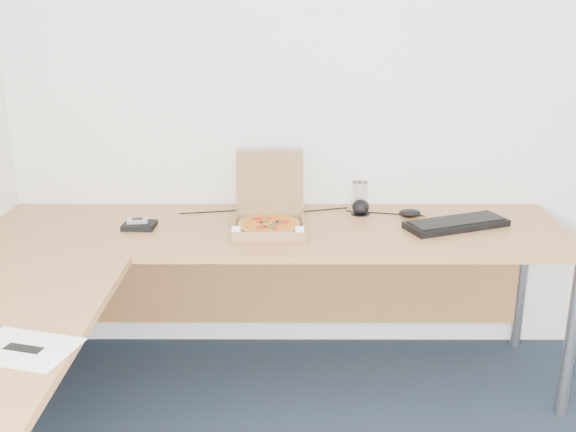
{
  "coord_description": "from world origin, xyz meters",
  "views": [
    {
      "loc": [
        -0.44,
        -1.32,
        1.66
      ],
      "look_at": [
        -0.45,
        1.28,
        0.82
      ],
      "focal_mm": 41.56,
      "sensor_mm": 36.0,
      "label": 1
    }
  ],
  "objects_px": {
    "drinking_glass": "(360,196)",
    "wallet": "(139,225)",
    "desk": "(187,272)",
    "pizza_box": "(269,221)",
    "keyboard": "(456,224)"
  },
  "relations": [
    {
      "from": "drinking_glass",
      "to": "wallet",
      "type": "height_order",
      "value": "drinking_glass"
    },
    {
      "from": "desk",
      "to": "drinking_glass",
      "type": "distance_m",
      "value": 0.99
    },
    {
      "from": "pizza_box",
      "to": "keyboard",
      "type": "bearing_deg",
      "value": -0.48
    },
    {
      "from": "drinking_glass",
      "to": "wallet",
      "type": "relative_size",
      "value": 0.98
    },
    {
      "from": "desk",
      "to": "drinking_glass",
      "type": "bearing_deg",
      "value": 43.96
    },
    {
      "from": "pizza_box",
      "to": "keyboard",
      "type": "distance_m",
      "value": 0.81
    },
    {
      "from": "drinking_glass",
      "to": "wallet",
      "type": "distance_m",
      "value": 1.01
    },
    {
      "from": "pizza_box",
      "to": "drinking_glass",
      "type": "distance_m",
      "value": 0.5
    },
    {
      "from": "keyboard",
      "to": "wallet",
      "type": "xyz_separation_m",
      "value": [
        -1.37,
        -0.02,
        -0.0
      ]
    },
    {
      "from": "desk",
      "to": "pizza_box",
      "type": "height_order",
      "value": "pizza_box"
    },
    {
      "from": "pizza_box",
      "to": "wallet",
      "type": "height_order",
      "value": "pizza_box"
    },
    {
      "from": "keyboard",
      "to": "desk",
      "type": "bearing_deg",
      "value": 179.59
    },
    {
      "from": "pizza_box",
      "to": "drinking_glass",
      "type": "xyz_separation_m",
      "value": [
        0.41,
        0.27,
        0.03
      ]
    },
    {
      "from": "wallet",
      "to": "drinking_glass",
      "type": "bearing_deg",
      "value": 19.03
    },
    {
      "from": "keyboard",
      "to": "wallet",
      "type": "bearing_deg",
      "value": 158.86
    }
  ]
}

